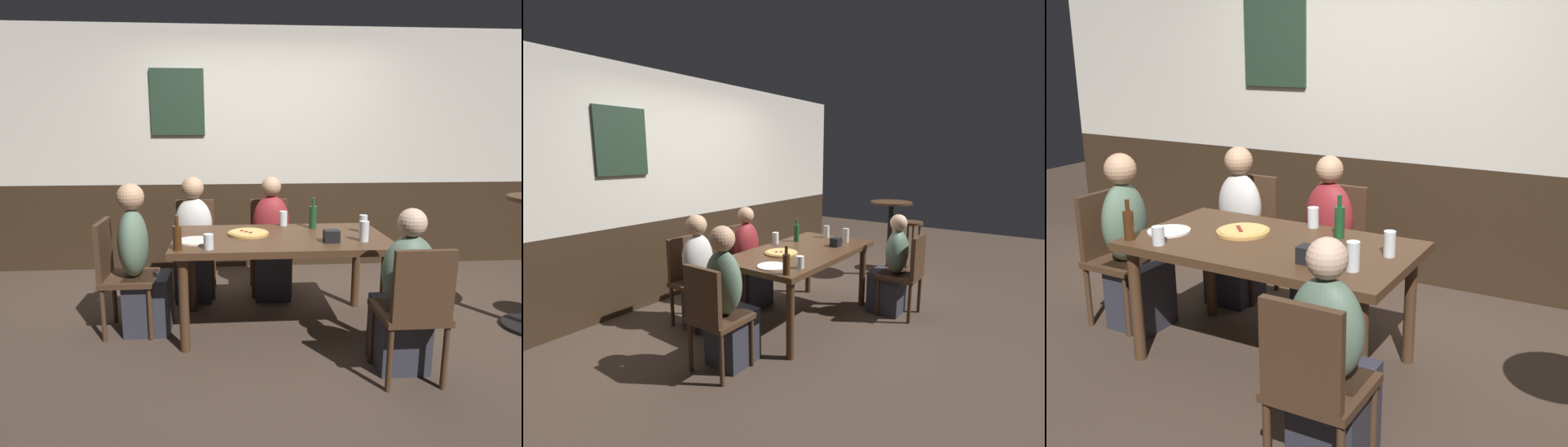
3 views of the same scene
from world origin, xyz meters
TOP-DOWN VIEW (x-y plane):
  - ground_plane at (0.00, 0.00)m, footprint 12.00×12.00m
  - wall_back at (-0.01, 1.65)m, footprint 6.40×0.13m
  - dining_table at (0.00, 0.00)m, footprint 1.63×0.88m
  - chair_mid_far at (0.00, 0.85)m, footprint 0.40×0.40m
  - chair_right_near at (0.72, -0.85)m, footprint 0.40×0.40m
  - chair_left_far at (-0.72, 0.85)m, footprint 0.40×0.40m
  - chair_head_west at (-1.23, 0.00)m, footprint 0.40×0.40m
  - person_mid_far at (-0.00, 0.69)m, footprint 0.34×0.37m
  - person_right_near at (0.72, -0.69)m, footprint 0.34×0.37m
  - person_left_far at (-0.72, 0.69)m, footprint 0.34×0.37m
  - person_head_west at (-1.07, 0.00)m, footprint 0.37×0.34m
  - pizza at (-0.24, 0.08)m, footprint 0.32×0.32m
  - tumbler_short at (0.07, 0.38)m, footprint 0.07×0.07m
  - beer_glass_tall at (0.67, 0.09)m, footprint 0.07×0.07m
  - pint_glass_amber at (-0.53, -0.33)m, footprint 0.07×0.07m
  - pint_glass_pale at (0.59, -0.20)m, footprint 0.07×0.07m
  - beer_bottle_green at (0.30, 0.26)m, footprint 0.06×0.06m
  - beer_bottle_brown at (-0.74, -0.34)m, footprint 0.06×0.06m
  - plate_white_large at (-0.64, -0.12)m, footprint 0.26×0.26m
  - condiment_caddy at (0.35, -0.21)m, footprint 0.11×0.09m
  - side_bar_table at (1.99, -0.20)m, footprint 0.56×0.56m
  - bar_stool at (2.44, -0.35)m, footprint 0.34×0.34m

SIDE VIEW (x-z plane):
  - ground_plane at x=0.00m, z-range 0.00..0.00m
  - person_right_near at x=0.72m, z-range -0.09..0.99m
  - person_mid_far at x=0.00m, z-range -0.09..1.03m
  - person_left_far at x=-0.72m, z-range -0.09..1.04m
  - person_head_west at x=-1.07m, z-range -0.09..1.07m
  - chair_mid_far at x=0.00m, z-range 0.06..0.94m
  - chair_right_near at x=0.72m, z-range 0.06..0.94m
  - chair_left_far at x=-0.72m, z-range 0.06..0.94m
  - chair_head_west at x=-1.23m, z-range 0.06..0.94m
  - bar_stool at x=2.44m, z-range 0.20..0.92m
  - side_bar_table at x=1.99m, z-range 0.09..1.14m
  - dining_table at x=0.00m, z-range 0.29..1.03m
  - plate_white_large at x=-0.64m, z-range 0.74..0.75m
  - pizza at x=-0.24m, z-range 0.74..0.77m
  - condiment_caddy at x=0.35m, z-range 0.74..0.83m
  - pint_glass_amber at x=-0.53m, z-range 0.74..0.84m
  - tumbler_short at x=0.07m, z-range 0.73..0.86m
  - beer_glass_tall at x=0.67m, z-range 0.73..0.87m
  - pint_glass_pale at x=0.59m, z-range 0.73..0.88m
  - beer_bottle_brown at x=-0.74m, z-range 0.71..0.95m
  - beer_bottle_green at x=0.30m, z-range 0.71..0.97m
  - wall_back at x=-0.01m, z-range 0.00..2.60m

